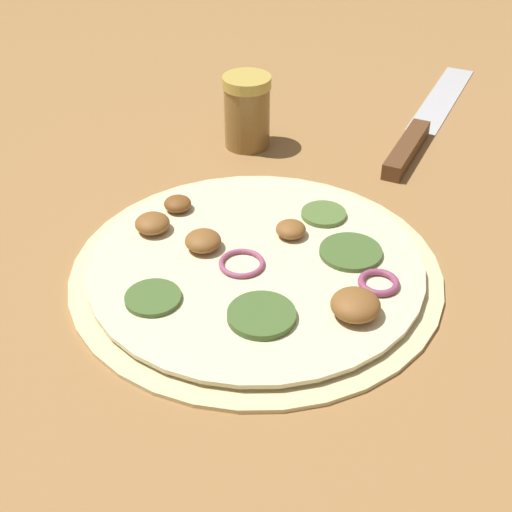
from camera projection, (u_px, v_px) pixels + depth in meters
ground_plane at (256, 272)px, 0.62m from camera, size 3.00×3.00×0.00m
pizza at (257, 267)px, 0.62m from camera, size 0.32×0.32×0.03m
knife at (418, 132)px, 0.83m from camera, size 0.34×0.10×0.02m
spice_jar at (247, 111)px, 0.79m from camera, size 0.05×0.05×0.08m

